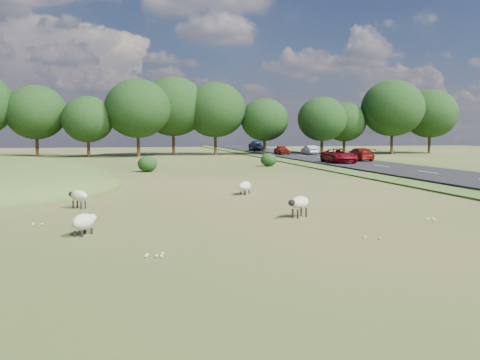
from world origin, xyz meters
The scene contains 14 objects.
ground centered at (0.00, 20.00, 0.00)m, with size 160.00×160.00×0.00m, color #34531A.
road centered at (20.00, 30.00, 0.12)m, with size 8.00×150.00×0.25m, color black.
treeline centered at (-1.06, 55.44, 6.57)m, with size 96.28×14.66×11.70m.
shrubs centered at (-4.07, 28.53, 0.70)m, with size 28.71×9.31×1.46m.
sheep_0 centered at (-5.16, -4.34, 0.47)m, with size 0.99×1.32×0.74m.
sheep_1 centered at (-5.88, 2.27, 0.58)m, with size 1.06×1.08×0.84m.
sheep_2 centered at (3.12, -2.29, 0.61)m, with size 1.20×1.02×0.88m.
sheep_3 centered at (2.69, 5.99, 0.47)m, with size 1.05×1.28×0.74m.
car_0 centered at (21.90, 82.40, 0.99)m, with size 2.06×5.08×1.47m, color navy.
car_1 centered at (21.90, 49.70, 0.90)m, with size 1.37×3.92×1.29m, color #A3A6AA.
car_2 centered at (18.10, 29.79, 0.99)m, with size 2.45×5.31×1.48m, color maroon.
car_3 centered at (18.10, 65.59, 0.89)m, with size 2.12×4.60×1.28m, color black.
car_4 centered at (21.90, 33.17, 0.96)m, with size 2.00×4.92×1.43m, color maroon.
car_7 centered at (18.10, 50.91, 0.89)m, with size 1.52×3.79×1.29m, color maroon.
Camera 1 is at (-3.70, -22.83, 3.48)m, focal length 40.00 mm.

